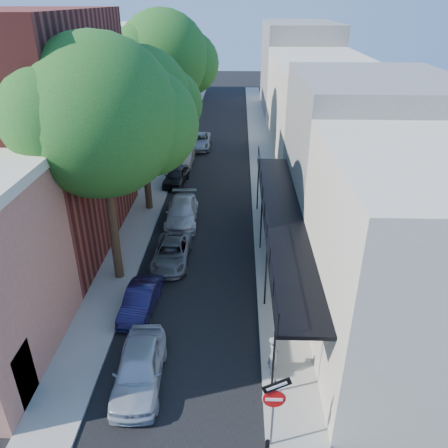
# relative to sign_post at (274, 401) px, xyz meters

# --- Properties ---
(road_surface) EXTENTS (6.00, 64.00, 0.01)m
(road_surface) POSITION_rel_sign_post_xyz_m (-3.16, 29.03, -2.03)
(road_surface) COLOR black
(road_surface) RESTS_ON ground
(sidewalk_left) EXTENTS (2.00, 64.00, 0.12)m
(sidewalk_left) POSITION_rel_sign_post_xyz_m (-7.16, 29.03, -1.98)
(sidewalk_left) COLOR gray
(sidewalk_left) RESTS_ON ground
(sidewalk_right) EXTENTS (2.00, 64.00, 0.12)m
(sidewalk_right) POSITION_rel_sign_post_xyz_m (0.84, 29.03, -1.98)
(sidewalk_right) COLOR gray
(sidewalk_right) RESTS_ON ground
(buildings_left) EXTENTS (10.10, 59.10, 12.00)m
(buildings_left) POSITION_rel_sign_post_xyz_m (-12.46, 27.79, 2.90)
(buildings_left) COLOR #AF6459
(buildings_left) RESTS_ON ground
(buildings_right) EXTENTS (9.80, 55.00, 10.00)m
(buildings_right) POSITION_rel_sign_post_xyz_m (5.83, 28.51, 2.39)
(buildings_right) COLOR beige
(buildings_right) RESTS_ON ground
(sign_post) EXTENTS (0.89, 0.17, 2.99)m
(sign_post) POSITION_rel_sign_post_xyz_m (0.00, 0.00, 0.00)
(sign_post) COLOR #595B60
(sign_post) RESTS_ON ground
(oak_near) EXTENTS (7.48, 6.80, 11.42)m
(oak_near) POSITION_rel_sign_post_xyz_m (-6.53, 9.29, 5.84)
(oak_near) COLOR #351F15
(oak_near) RESTS_ON ground
(oak_mid) EXTENTS (6.60, 6.00, 10.20)m
(oak_mid) POSITION_rel_sign_post_xyz_m (-6.58, 17.26, 5.02)
(oak_mid) COLOR #351F15
(oak_mid) RESTS_ON ground
(oak_far) EXTENTS (7.70, 7.00, 11.90)m
(oak_far) POSITION_rel_sign_post_xyz_m (-6.51, 26.30, 6.22)
(oak_far) COLOR #351F15
(oak_far) RESTS_ON ground
(parked_car_a) EXTENTS (1.83, 4.17, 1.40)m
(parked_car_a) POSITION_rel_sign_post_xyz_m (-4.56, 2.42, -1.34)
(parked_car_a) COLOR #A9B0BC
(parked_car_a) RESTS_ON ground
(parked_car_b) EXTENTS (1.48, 3.55, 1.14)m
(parked_car_b) POSITION_rel_sign_post_xyz_m (-5.36, 6.51, -1.47)
(parked_car_b) COLOR #131137
(parked_car_b) RESTS_ON ground
(parked_car_c) EXTENTS (1.87, 4.04, 1.12)m
(parked_car_c) POSITION_rel_sign_post_xyz_m (-4.56, 10.56, -1.48)
(parked_car_c) COLOR #5C5D64
(parked_car_c) RESTS_ON ground
(parked_car_d) EXTENTS (2.06, 4.72, 1.35)m
(parked_car_d) POSITION_rel_sign_post_xyz_m (-4.56, 15.21, -1.36)
(parked_car_d) COLOR #BABABE
(parked_car_d) RESTS_ON ground
(parked_car_e) EXTENTS (1.87, 3.84, 1.26)m
(parked_car_e) POSITION_rel_sign_post_xyz_m (-5.76, 21.51, -1.41)
(parked_car_e) COLOR black
(parked_car_e) RESTS_ON ground
(parked_car_f) EXTENTS (1.49, 4.23, 1.39)m
(parked_car_f) POSITION_rel_sign_post_xyz_m (-5.67, 25.77, -1.34)
(parked_car_f) COLOR gray
(parked_car_f) RESTS_ON ground
(parked_car_g) EXTENTS (2.24, 4.66, 1.28)m
(parked_car_g) POSITION_rel_sign_post_xyz_m (-4.81, 30.48, -1.40)
(parked_car_g) COLOR gray
(parked_car_g) RESTS_ON ground
(pedestrian) EXTENTS (0.47, 0.64, 1.62)m
(pedestrian) POSITION_rel_sign_post_xyz_m (0.24, 3.00, -1.11)
(pedestrian) COLOR gray
(pedestrian) RESTS_ON sidewalk_right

